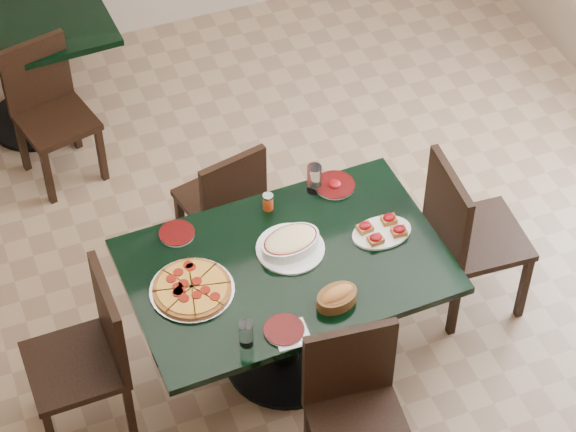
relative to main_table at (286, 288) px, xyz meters
name	(u,v)px	position (x,y,z in m)	size (l,w,h in m)	color
floor	(298,311)	(0.18, 0.28, -0.57)	(5.50, 5.50, 0.00)	#7C6147
main_table	(286,288)	(0.00, 0.00, 0.00)	(1.52, 1.00, 0.75)	black
back_table	(22,56)	(-0.81, 2.33, -0.04)	(1.11, 0.83, 0.75)	black
chair_far	(225,199)	(-0.04, 0.79, -0.11)	(0.46, 0.46, 0.83)	black
chair_near	(355,404)	(0.06, -0.70, -0.06)	(0.47, 0.47, 0.91)	black
chair_right	(465,230)	(0.99, 0.05, -0.02)	(0.48, 0.48, 0.98)	black
chair_left	(91,350)	(-0.97, 0.01, -0.04)	(0.45, 0.45, 0.94)	black
back_chair_near	(48,105)	(-0.76, 1.87, -0.08)	(0.49, 0.49, 0.87)	black
pepperoni_pizza	(192,289)	(-0.47, 0.00, 0.20)	(0.39, 0.39, 0.04)	#BABBC1
lasagna_casserole	(290,243)	(0.05, 0.08, 0.23)	(0.33, 0.33, 0.09)	silver
bread_basket	(337,297)	(0.13, -0.31, 0.22)	(0.23, 0.18, 0.09)	brown
bruschetta_platter	(382,230)	(0.50, 0.01, 0.21)	(0.31, 0.22, 0.05)	silver
side_plate_near	(284,330)	(-0.16, -0.37, 0.19)	(0.18, 0.18, 0.02)	silver
side_plate_far_r	(335,185)	(0.42, 0.40, 0.19)	(0.21, 0.21, 0.03)	silver
side_plate_far_l	(177,233)	(-0.43, 0.37, 0.19)	(0.17, 0.17, 0.02)	silver
napkin_setting	(292,334)	(-0.13, -0.40, 0.18)	(0.17, 0.17, 0.01)	white
water_glass_a	(314,179)	(0.31, 0.41, 0.26)	(0.07, 0.07, 0.16)	silver
water_glass_b	(246,334)	(-0.34, -0.38, 0.25)	(0.06, 0.06, 0.14)	silver
pepper_shaker	(268,202)	(0.05, 0.37, 0.23)	(0.05, 0.05, 0.09)	#C75415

